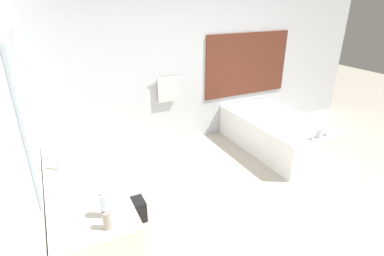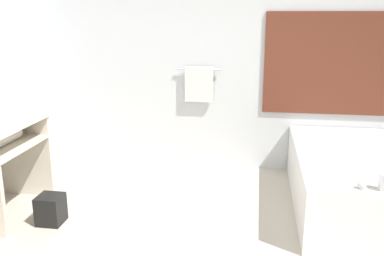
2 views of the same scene
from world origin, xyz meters
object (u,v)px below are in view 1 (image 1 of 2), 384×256
(water_bottle_1, at_px, (105,205))
(waste_bin, at_px, (136,210))
(soap_dispenser, at_px, (107,220))
(bathtub, at_px, (276,131))

(water_bottle_1, bearing_deg, waste_bin, 64.36)
(water_bottle_1, bearing_deg, soap_dispenser, -97.61)
(water_bottle_1, height_order, soap_dispenser, water_bottle_1)
(soap_dispenser, relative_size, waste_bin, 0.66)
(bathtub, bearing_deg, water_bottle_1, -152.44)
(bathtub, bearing_deg, waste_bin, -164.87)
(soap_dispenser, bearing_deg, waste_bin, 66.49)
(bathtub, relative_size, water_bottle_1, 9.08)
(soap_dispenser, bearing_deg, water_bottle_1, 82.39)
(water_bottle_1, distance_m, waste_bin, 1.29)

